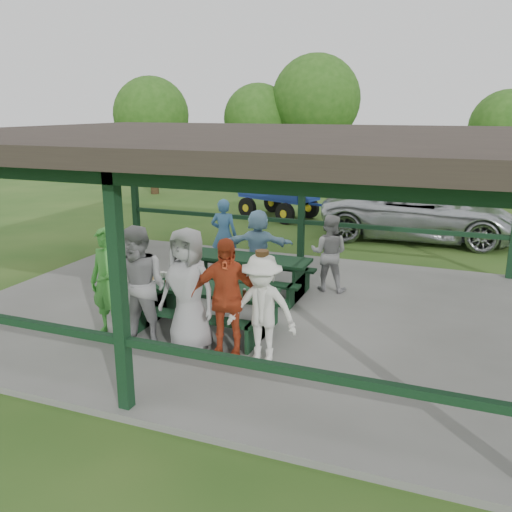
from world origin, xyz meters
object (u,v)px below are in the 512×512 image
at_px(spectator_blue, 224,234).
at_px(spectator_grey, 329,253).
at_px(contestant_grey_mid, 188,290).
at_px(farm_trailer, 279,200).
at_px(contestant_white_fedora, 262,309).
at_px(contestant_grey_left, 140,287).
at_px(spectator_lblue, 258,246).
at_px(picnic_table_near, 206,303).
at_px(contestant_red, 226,298).
at_px(pickup_truck, 421,213).
at_px(picnic_table_far, 243,269).
at_px(contestant_green, 108,283).

xyz_separation_m(spectator_blue, spectator_grey, (2.61, -0.59, -0.04)).
bearing_deg(contestant_grey_mid, farm_trailer, 106.77).
height_order(contestant_white_fedora, spectator_blue, contestant_white_fedora).
bearing_deg(contestant_grey_left, farm_trailer, 101.03).
bearing_deg(spectator_lblue, contestant_grey_left, 72.34).
height_order(picnic_table_near, contestant_grey_mid, contestant_grey_mid).
distance_m(spectator_lblue, spectator_blue, 1.19).
xyz_separation_m(contestant_red, pickup_truck, (2.02, 9.34, -0.23)).
relative_size(spectator_blue, pickup_truck, 0.29).
bearing_deg(spectator_blue, contestant_grey_left, 87.56).
xyz_separation_m(picnic_table_far, spectator_grey, (1.58, 0.74, 0.31)).
xyz_separation_m(contestant_red, contestant_white_fedora, (0.58, -0.01, -0.09)).
distance_m(picnic_table_far, pickup_truck, 7.16).
height_order(contestant_white_fedora, farm_trailer, contestant_white_fedora).
distance_m(contestant_grey_left, farm_trailer, 11.06).
distance_m(contestant_grey_left, spectator_lblue, 3.74).
distance_m(spectator_lblue, pickup_truck, 6.44).
xyz_separation_m(contestant_grey_left, pickup_truck, (3.42, 9.46, -0.27)).
bearing_deg(picnic_table_far, contestant_grey_mid, -84.83).
xyz_separation_m(picnic_table_far, contestant_white_fedora, (1.46, -2.81, 0.35)).
xyz_separation_m(picnic_table_near, contestant_white_fedora, (1.30, -0.81, 0.36)).
bearing_deg(spectator_lblue, contestant_grey_mid, 84.30).
bearing_deg(contestant_green, spectator_grey, 57.07).
bearing_deg(spectator_grey, picnic_table_far, 23.18).
bearing_deg(picnic_table_far, farm_trailer, 103.90).
xyz_separation_m(picnic_table_far, contestant_red, (0.88, -2.80, 0.44)).
height_order(contestant_green, contestant_white_fedora, contestant_green).
xyz_separation_m(picnic_table_far, farm_trailer, (-1.99, 8.03, 0.04)).
height_order(picnic_table_far, contestant_green, contestant_green).
bearing_deg(contestant_white_fedora, farm_trailer, 108.38).
bearing_deg(spectator_blue, spectator_lblue, 143.05).
bearing_deg(contestant_red, spectator_lblue, 91.42).
xyz_separation_m(contestant_green, contestant_red, (2.10, -0.02, 0.01)).
bearing_deg(spectator_grey, picnic_table_near, 60.64).
relative_size(picnic_table_near, spectator_blue, 1.44).
bearing_deg(contestant_green, picnic_table_near, 35.30).
bearing_deg(spectator_lblue, spectator_grey, 169.28).
height_order(spectator_lblue, spectator_blue, spectator_blue).
height_order(contestant_grey_mid, contestant_white_fedora, contestant_grey_mid).
distance_m(contestant_grey_mid, pickup_truck, 9.71).
distance_m(picnic_table_near, contestant_green, 1.64).
height_order(contestant_grey_left, farm_trailer, contestant_grey_left).
relative_size(contestant_white_fedora, spectator_lblue, 1.08).
bearing_deg(farm_trailer, contestant_red, -55.26).
bearing_deg(spectator_grey, contestant_green, 49.71).
xyz_separation_m(contestant_green, spectator_lblue, (1.24, 3.56, -0.12)).
height_order(contestant_grey_mid, spectator_lblue, contestant_grey_mid).
bearing_deg(farm_trailer, contestant_green, -66.01).
height_order(contestant_red, spectator_lblue, contestant_red).
xyz_separation_m(picnic_table_near, contestant_grey_mid, (0.10, -0.80, 0.49)).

